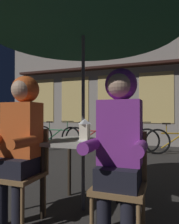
{
  "coord_description": "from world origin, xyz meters",
  "views": [
    {
      "loc": [
        0.82,
        -2.07,
        1.01
      ],
      "look_at": [
        0.0,
        0.2,
        1.05
      ],
      "focal_mm": 33.13,
      "sensor_mm": 36.0,
      "label": 1
    }
  ],
  "objects_px": {
    "cafe_table": "(83,150)",
    "bicycle_fourth": "(178,141)",
    "chair_right": "(121,178)",
    "bicycle_third": "(128,139)",
    "patio_umbrella": "(83,18)",
    "lantern": "(85,129)",
    "person_right_hooded": "(119,135)",
    "bicycle_second": "(91,138)",
    "person_left_hooded": "(20,132)",
    "bicycle_nearest": "(57,136)",
    "chair_left": "(24,168)"
  },
  "relations": [
    {
      "from": "cafe_table",
      "to": "bicycle_fourth",
      "type": "relative_size",
      "value": 0.45
    },
    {
      "from": "chair_right",
      "to": "bicycle_third",
      "type": "distance_m",
      "value": 4.1
    },
    {
      "from": "cafe_table",
      "to": "bicycle_fourth",
      "type": "distance_m",
      "value": 3.88
    },
    {
      "from": "patio_umbrella",
      "to": "bicycle_fourth",
      "type": "relative_size",
      "value": 1.4
    },
    {
      "from": "cafe_table",
      "to": "lantern",
      "type": "relative_size",
      "value": 3.2
    },
    {
      "from": "patio_umbrella",
      "to": "person_right_hooded",
      "type": "distance_m",
      "value": 1.37
    },
    {
      "from": "bicycle_second",
      "to": "bicycle_fourth",
      "type": "height_order",
      "value": "same"
    },
    {
      "from": "person_left_hooded",
      "to": "person_right_hooded",
      "type": "height_order",
      "value": "same"
    },
    {
      "from": "cafe_table",
      "to": "person_right_hooded",
      "type": "height_order",
      "value": "person_right_hooded"
    },
    {
      "from": "cafe_table",
      "to": "lantern",
      "type": "distance_m",
      "value": 0.24
    },
    {
      "from": "person_left_hooded",
      "to": "cafe_table",
      "type": "bearing_deg",
      "value": 41.57
    },
    {
      "from": "chair_right",
      "to": "person_right_hooded",
      "type": "bearing_deg",
      "value": -90.0
    },
    {
      "from": "bicycle_nearest",
      "to": "bicycle_third",
      "type": "bearing_deg",
      "value": -2.63
    },
    {
      "from": "patio_umbrella",
      "to": "chair_left",
      "type": "distance_m",
      "value": 1.68
    },
    {
      "from": "patio_umbrella",
      "to": "cafe_table",
      "type": "bearing_deg",
      "value": 0.0
    },
    {
      "from": "chair_right",
      "to": "cafe_table",
      "type": "bearing_deg",
      "value": 142.45
    },
    {
      "from": "chair_left",
      "to": "bicycle_third",
      "type": "distance_m",
      "value": 4.07
    },
    {
      "from": "chair_right",
      "to": "person_right_hooded",
      "type": "height_order",
      "value": "person_right_hooded"
    },
    {
      "from": "person_left_hooded",
      "to": "bicycle_fourth",
      "type": "relative_size",
      "value": 0.85
    },
    {
      "from": "chair_left",
      "to": "person_left_hooded",
      "type": "height_order",
      "value": "person_left_hooded"
    },
    {
      "from": "chair_left",
      "to": "bicycle_nearest",
      "type": "relative_size",
      "value": 0.52
    },
    {
      "from": "person_left_hooded",
      "to": "bicycle_nearest",
      "type": "height_order",
      "value": "person_left_hooded"
    },
    {
      "from": "patio_umbrella",
      "to": "lantern",
      "type": "distance_m",
      "value": 1.2
    },
    {
      "from": "lantern",
      "to": "bicycle_third",
      "type": "distance_m",
      "value": 3.79
    },
    {
      "from": "person_left_hooded",
      "to": "bicycle_fourth",
      "type": "distance_m",
      "value": 4.46
    },
    {
      "from": "bicycle_nearest",
      "to": "cafe_table",
      "type": "bearing_deg",
      "value": -57.55
    },
    {
      "from": "bicycle_third",
      "to": "bicycle_second",
      "type": "bearing_deg",
      "value": 176.14
    },
    {
      "from": "bicycle_third",
      "to": "person_right_hooded",
      "type": "bearing_deg",
      "value": -81.68
    },
    {
      "from": "person_left_hooded",
      "to": "bicycle_fourth",
      "type": "xyz_separation_m",
      "value": [
        1.63,
        4.12,
        -0.5
      ]
    },
    {
      "from": "bicycle_nearest",
      "to": "person_left_hooded",
      "type": "bearing_deg",
      "value": -65.41
    },
    {
      "from": "patio_umbrella",
      "to": "bicycle_nearest",
      "type": "relative_size",
      "value": 1.38
    },
    {
      "from": "patio_umbrella",
      "to": "person_right_hooded",
      "type": "height_order",
      "value": "patio_umbrella"
    },
    {
      "from": "person_left_hooded",
      "to": "bicycle_third",
      "type": "bearing_deg",
      "value": 85.0
    },
    {
      "from": "bicycle_fourth",
      "to": "person_left_hooded",
      "type": "bearing_deg",
      "value": -111.6
    },
    {
      "from": "lantern",
      "to": "chair_right",
      "type": "distance_m",
      "value": 0.65
    },
    {
      "from": "lantern",
      "to": "chair_left",
      "type": "relative_size",
      "value": 0.27
    },
    {
      "from": "patio_umbrella",
      "to": "person_left_hooded",
      "type": "height_order",
      "value": "patio_umbrella"
    },
    {
      "from": "chair_right",
      "to": "bicycle_third",
      "type": "bearing_deg",
      "value": 98.44
    },
    {
      "from": "cafe_table",
      "to": "bicycle_nearest",
      "type": "bearing_deg",
      "value": 122.45
    },
    {
      "from": "cafe_table",
      "to": "person_right_hooded",
      "type": "bearing_deg",
      "value": -41.57
    },
    {
      "from": "chair_right",
      "to": "bicycle_fourth",
      "type": "xyz_separation_m",
      "value": [
        0.67,
        4.07,
        -0.14
      ]
    },
    {
      "from": "chair_right",
      "to": "bicycle_third",
      "type": "relative_size",
      "value": 0.52
    },
    {
      "from": "person_left_hooded",
      "to": "bicycle_nearest",
      "type": "xyz_separation_m",
      "value": [
        -1.93,
        4.21,
        -0.5
      ]
    },
    {
      "from": "cafe_table",
      "to": "patio_umbrella",
      "type": "distance_m",
      "value": 1.42
    },
    {
      "from": "chair_right",
      "to": "person_right_hooded",
      "type": "relative_size",
      "value": 0.62
    },
    {
      "from": "lantern",
      "to": "bicycle_fourth",
      "type": "xyz_separation_m",
      "value": [
        1.11,
        3.77,
        -0.51
      ]
    },
    {
      "from": "person_right_hooded",
      "to": "bicycle_second",
      "type": "relative_size",
      "value": 0.83
    },
    {
      "from": "person_right_hooded",
      "to": "bicycle_second",
      "type": "bearing_deg",
      "value": 112.21
    },
    {
      "from": "cafe_table",
      "to": "chair_right",
      "type": "bearing_deg",
      "value": -37.55
    },
    {
      "from": "bicycle_fourth",
      "to": "bicycle_third",
      "type": "bearing_deg",
      "value": -179.24
    }
  ]
}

